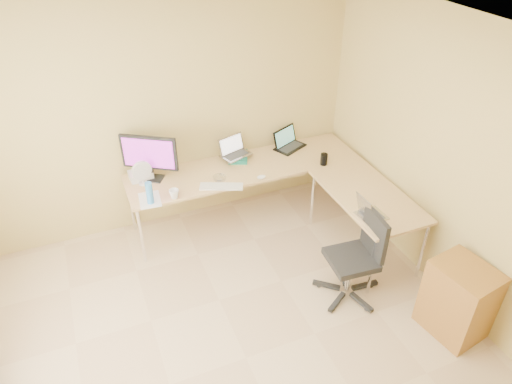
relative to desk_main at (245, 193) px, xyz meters
name	(u,v)px	position (x,y,z in m)	size (l,w,h in m)	color
floor	(246,358)	(-0.72, -1.85, -0.36)	(4.50, 4.50, 0.00)	#CAAE85
ceiling	(240,62)	(-0.72, -1.85, 2.24)	(4.50, 4.50, 0.00)	white
wall_back	(168,117)	(-0.72, 0.40, 0.93)	(4.50, 4.50, 0.00)	tan
wall_right	(474,181)	(1.38, -1.85, 0.93)	(4.50, 4.50, 0.00)	tan
desk_main	(245,193)	(0.00, 0.00, 0.00)	(2.65, 0.70, 0.73)	tan
desk_return	(364,222)	(0.98, -1.00, 0.00)	(0.70, 1.30, 0.73)	tan
monitor	(150,158)	(-1.01, 0.14, 0.62)	(0.60, 0.19, 0.52)	black
book_stack	(238,157)	(0.00, 0.20, 0.39)	(0.21, 0.29, 0.05)	#12624D
laptop_center	(236,147)	(-0.03, 0.19, 0.52)	(0.33, 0.26, 0.22)	#A1A0AA
laptop_black	(290,139)	(0.66, 0.20, 0.48)	(0.37, 0.27, 0.23)	black
keyboard	(221,186)	(-0.38, -0.30, 0.38)	(0.45, 0.13, 0.02)	silver
mouse	(261,177)	(0.08, -0.30, 0.38)	(0.10, 0.06, 0.04)	silver
mug	(174,194)	(-0.89, -0.30, 0.41)	(0.10, 0.10, 0.10)	white
cd_stack	(220,178)	(-0.35, -0.14, 0.38)	(0.14, 0.14, 0.03)	silver
water_bottle	(150,193)	(-1.13, -0.30, 0.49)	(0.07, 0.07, 0.24)	#3686D1
papers	(150,200)	(-1.13, -0.24, 0.37)	(0.21, 0.30, 0.01)	white
white_box	(141,175)	(-1.13, 0.20, 0.41)	(0.24, 0.18, 0.09)	silver
desk_fan	(142,173)	(-1.13, 0.08, 0.50)	(0.21, 0.21, 0.27)	silver
black_cup	(324,159)	(0.84, -0.30, 0.43)	(0.08, 0.08, 0.13)	black
laptop_return	(373,208)	(0.79, -1.33, 0.47)	(0.24, 0.30, 0.20)	#ACACAC
office_chair	(352,255)	(0.48, -1.52, 0.14)	(0.55, 0.55, 0.92)	black
cabinet	(458,300)	(1.13, -2.26, -0.01)	(0.42, 0.52, 0.72)	#A77438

